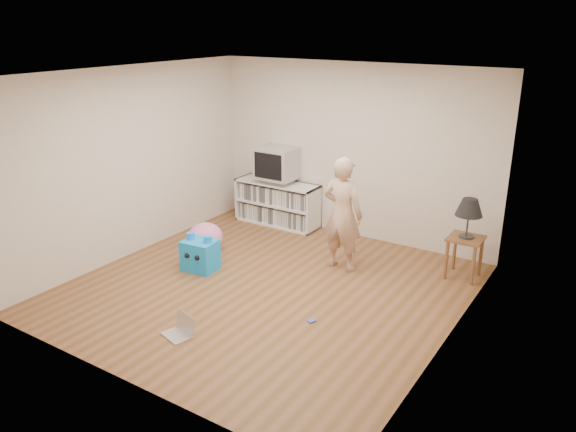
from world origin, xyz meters
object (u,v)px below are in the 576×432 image
(laptop, at_px, (181,329))
(plush_pink, at_px, (205,237))
(side_table, at_px, (465,247))
(table_lamp, at_px, (469,208))
(dvd_deck, at_px, (277,180))
(media_unit, at_px, (278,203))
(person, at_px, (343,214))
(plush_blue, at_px, (200,255))
(crt_tv, at_px, (277,163))

(laptop, bearing_deg, plush_pink, 139.53)
(side_table, xyz_separation_m, table_lamp, (0.00, 0.00, 0.53))
(side_table, height_order, plush_pink, side_table)
(dvd_deck, xyz_separation_m, side_table, (3.13, -0.37, -0.32))
(table_lamp, bearing_deg, plush_pink, -161.22)
(dvd_deck, height_order, laptop, dvd_deck)
(plush_pink, bearing_deg, media_unit, 81.27)
(person, height_order, laptop, person)
(dvd_deck, xyz_separation_m, person, (1.67, -0.97, 0.03))
(plush_blue, bearing_deg, table_lamp, 23.47)
(dvd_deck, distance_m, crt_tv, 0.29)
(dvd_deck, distance_m, plush_pink, 1.62)
(crt_tv, xyz_separation_m, laptop, (1.03, -3.39, -0.96))
(side_table, distance_m, plush_blue, 3.44)
(table_lamp, bearing_deg, laptop, -124.74)
(crt_tv, bearing_deg, media_unit, 90.00)
(crt_tv, distance_m, plush_pink, 1.73)
(crt_tv, bearing_deg, person, -30.05)
(table_lamp, height_order, plush_pink, table_lamp)
(table_lamp, xyz_separation_m, laptop, (-2.10, -3.02, -0.88))
(plush_blue, xyz_separation_m, plush_pink, (-0.36, 0.52, -0.00))
(media_unit, height_order, person, person)
(crt_tv, bearing_deg, table_lamp, -6.69)
(dvd_deck, distance_m, person, 1.93)
(laptop, bearing_deg, media_unit, 122.42)
(person, distance_m, laptop, 2.60)
(media_unit, distance_m, laptop, 3.57)
(dvd_deck, distance_m, laptop, 3.61)
(side_table, height_order, laptop, side_table)
(person, distance_m, plush_pink, 2.06)
(media_unit, xyz_separation_m, plush_pink, (-0.23, -1.53, -0.14))
(media_unit, bearing_deg, dvd_deck, -90.00)
(side_table, bearing_deg, table_lamp, 0.00)
(media_unit, height_order, laptop, media_unit)
(media_unit, relative_size, table_lamp, 2.72)
(crt_tv, relative_size, plush_pink, 1.21)
(media_unit, distance_m, side_table, 3.15)
(media_unit, bearing_deg, crt_tv, -90.00)
(side_table, relative_size, person, 0.36)
(side_table, relative_size, plush_blue, 1.10)
(media_unit, height_order, crt_tv, crt_tv)
(crt_tv, bearing_deg, plush_pink, -98.84)
(plush_blue, height_order, plush_pink, plush_blue)
(crt_tv, bearing_deg, dvd_deck, 90.00)
(media_unit, xyz_separation_m, side_table, (3.13, -0.39, 0.07))
(dvd_deck, relative_size, table_lamp, 0.87)
(media_unit, bearing_deg, plush_pink, -98.73)
(laptop, bearing_deg, side_table, 70.87)
(dvd_deck, distance_m, plush_blue, 2.10)
(media_unit, relative_size, laptop, 3.74)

